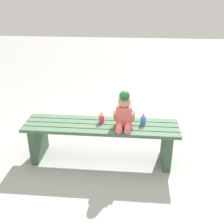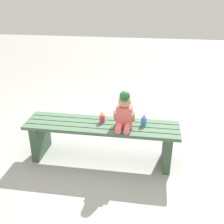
{
  "view_description": "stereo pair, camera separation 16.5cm",
  "coord_description": "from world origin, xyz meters",
  "px_view_note": "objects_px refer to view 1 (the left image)",
  "views": [
    {
      "loc": [
        0.35,
        -2.6,
        1.84
      ],
      "look_at": [
        0.13,
        -0.05,
        0.63
      ],
      "focal_mm": 43.12,
      "sensor_mm": 36.0,
      "label": 1
    },
    {
      "loc": [
        0.52,
        -2.58,
        1.84
      ],
      "look_at": [
        0.13,
        -0.05,
        0.63
      ],
      "focal_mm": 43.12,
      "sensor_mm": 36.0,
      "label": 2
    }
  ],
  "objects_px": {
    "child_figure": "(124,111)",
    "sippy_cup_left": "(101,118)",
    "sippy_cup_right": "(143,119)",
    "park_bench": "(101,135)"
  },
  "relations": [
    {
      "from": "child_figure",
      "to": "sippy_cup_left",
      "type": "bearing_deg",
      "value": 165.5
    },
    {
      "from": "park_bench",
      "to": "sippy_cup_right",
      "type": "xyz_separation_m",
      "value": [
        0.46,
        0.05,
        0.2
      ]
    },
    {
      "from": "park_bench",
      "to": "child_figure",
      "type": "xyz_separation_m",
      "value": [
        0.25,
        -0.01,
        0.32
      ]
    },
    {
      "from": "sippy_cup_right",
      "to": "park_bench",
      "type": "bearing_deg",
      "value": -173.58
    },
    {
      "from": "sippy_cup_left",
      "to": "sippy_cup_right",
      "type": "distance_m",
      "value": 0.46
    },
    {
      "from": "sippy_cup_right",
      "to": "sippy_cup_left",
      "type": "bearing_deg",
      "value": 180.0
    },
    {
      "from": "park_bench",
      "to": "sippy_cup_right",
      "type": "distance_m",
      "value": 0.51
    },
    {
      "from": "child_figure",
      "to": "sippy_cup_right",
      "type": "bearing_deg",
      "value": 17.54
    },
    {
      "from": "child_figure",
      "to": "sippy_cup_right",
      "type": "distance_m",
      "value": 0.25
    },
    {
      "from": "sippy_cup_left",
      "to": "park_bench",
      "type": "bearing_deg",
      "value": -86.61
    }
  ]
}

